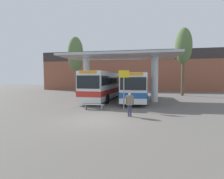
# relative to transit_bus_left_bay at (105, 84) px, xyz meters

# --- Properties ---
(ground_plane) EXTENTS (100.00, 100.00, 0.00)m
(ground_plane) POSITION_rel_transit_bus_left_bay_xyz_m (1.91, -10.51, -1.87)
(ground_plane) COLOR #605B56
(townhouse_backdrop) EXTENTS (40.00, 0.58, 8.38)m
(townhouse_backdrop) POSITION_rel_transit_bus_left_bay_xyz_m (1.91, 15.40, 3.01)
(townhouse_backdrop) COLOR brown
(townhouse_backdrop) RESTS_ON ground_plane
(station_canopy) EXTENTS (13.04, 6.33, 5.31)m
(station_canopy) POSITION_rel_transit_bus_left_bay_xyz_m (1.91, -0.86, 2.68)
(station_canopy) COLOR silver
(station_canopy) RESTS_ON ground_plane
(transit_bus_left_bay) EXTENTS (2.98, 11.78, 3.35)m
(transit_bus_left_bay) POSITION_rel_transit_bus_left_bay_xyz_m (0.00, 0.00, 0.00)
(transit_bus_left_bay) COLOR white
(transit_bus_left_bay) RESTS_ON ground_plane
(transit_bus_center_bay) EXTENTS (3.06, 11.37, 3.16)m
(transit_bus_center_bay) POSITION_rel_transit_bus_left_bay_xyz_m (3.67, -0.22, -0.09)
(transit_bus_center_bay) COLOR silver
(transit_bus_center_bay) RESTS_ON ground_plane
(waiting_bench_near_pillar) EXTENTS (1.76, 0.44, 0.46)m
(waiting_bench_near_pillar) POSITION_rel_transit_bus_left_bay_xyz_m (0.72, -7.05, -1.52)
(waiting_bench_near_pillar) COLOR gray
(waiting_bench_near_pillar) RESTS_ON ground_plane
(info_sign_platform) EXTENTS (0.90, 0.09, 3.31)m
(info_sign_platform) POSITION_rel_transit_bus_left_bay_xyz_m (3.19, -6.56, 0.47)
(info_sign_platform) COLOR gray
(info_sign_platform) RESTS_ON ground_plane
(pedestrian_waiting) EXTENTS (0.59, 0.38, 1.64)m
(pedestrian_waiting) POSITION_rel_transit_bus_left_bay_xyz_m (3.93, -9.07, -0.87)
(pedestrian_waiting) COLOR #333856
(pedestrian_waiting) RESTS_ON ground_plane
(poplar_tree_behind_left) EXTENTS (2.44, 2.44, 10.14)m
(poplar_tree_behind_left) POSITION_rel_transit_bus_left_bay_xyz_m (10.41, 6.89, 5.43)
(poplar_tree_behind_left) COLOR brown
(poplar_tree_behind_left) RESTS_ON ground_plane
(poplar_tree_behind_right) EXTENTS (2.71, 2.71, 9.88)m
(poplar_tree_behind_right) POSITION_rel_transit_bus_left_bay_xyz_m (-7.29, 8.12, 4.99)
(poplar_tree_behind_right) COLOR brown
(poplar_tree_behind_right) RESTS_ON ground_plane
(parked_car_street) EXTENTS (4.28, 2.08, 2.06)m
(parked_car_street) POSITION_rel_transit_bus_left_bay_xyz_m (-3.26, 11.03, -0.88)
(parked_car_street) COLOR navy
(parked_car_street) RESTS_ON ground_plane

